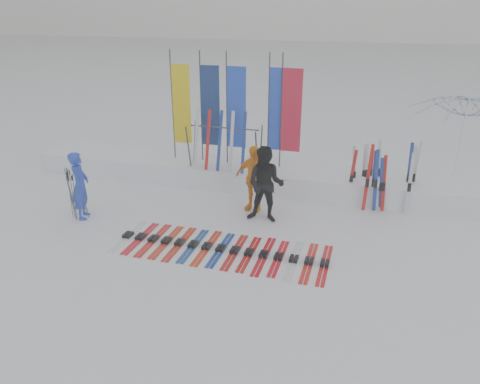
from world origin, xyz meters
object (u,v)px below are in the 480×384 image
(person_blue, at_px, (80,185))
(ski_row, at_px, (221,249))
(tent_canopy, at_px, (462,144))
(person_black, at_px, (266,185))
(ski_rack, at_px, (224,142))
(person_yellow, at_px, (253,178))

(person_blue, bearing_deg, ski_row, -121.42)
(tent_canopy, distance_m, ski_row, 7.54)
(person_black, distance_m, ski_row, 2.04)
(person_blue, distance_m, ski_row, 4.00)
(ski_rack, bearing_deg, tent_canopy, 13.98)
(person_blue, xyz_separation_m, ski_row, (3.86, -0.65, -0.82))
(person_yellow, relative_size, ski_row, 0.37)
(ski_row, bearing_deg, person_black, 72.23)
(tent_canopy, bearing_deg, person_blue, -153.63)
(person_black, height_order, tent_canopy, tent_canopy)
(person_black, relative_size, ski_rack, 0.93)
(person_black, relative_size, person_yellow, 1.09)
(person_black, xyz_separation_m, tent_canopy, (4.74, 3.45, 0.45))
(person_yellow, bearing_deg, person_black, -37.35)
(person_blue, xyz_separation_m, person_black, (4.42, 1.09, 0.09))
(person_blue, xyz_separation_m, ski_rack, (2.77, 2.95, 0.53))
(person_blue, relative_size, ski_row, 0.36)
(person_blue, bearing_deg, tent_canopy, -85.51)
(person_blue, relative_size, person_black, 0.90)
(person_yellow, bearing_deg, ski_row, -78.89)
(person_black, distance_m, tent_canopy, 5.88)
(person_black, distance_m, person_yellow, 0.72)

